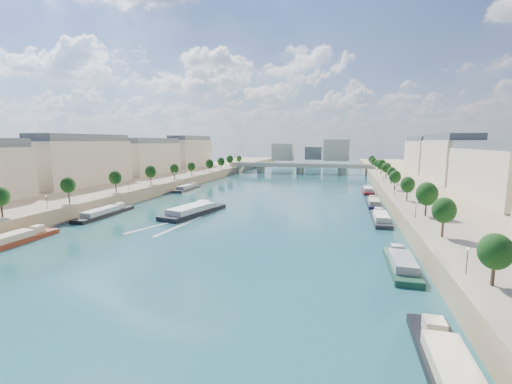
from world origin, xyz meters
The scene contains 17 objects.
ground centered at (0.00, 100.00, 0.00)m, with size 700.00×700.00×0.00m, color #0D323A.
quay_left centered at (-72.00, 100.00, 2.50)m, with size 44.00×520.00×5.00m, color #9E8460.
quay_right centered at (72.00, 100.00, 2.50)m, with size 44.00×520.00×5.00m, color #9E8460.
pave_left centered at (-57.00, 100.00, 5.05)m, with size 14.00×520.00×0.10m, color gray.
pave_right centered at (57.00, 100.00, 5.05)m, with size 14.00×520.00×0.10m, color gray.
trees_left centered at (-55.00, 102.00, 10.48)m, with size 4.80×268.80×8.26m.
trees_right centered at (55.00, 110.00, 10.48)m, with size 4.80×268.80×8.26m.
lamps_left centered at (-52.50, 90.00, 7.78)m, with size 0.36×200.36×4.28m.
lamps_right centered at (52.50, 105.00, 7.78)m, with size 0.36×200.36×4.28m.
buildings_left centered at (-85.00, 112.00, 16.45)m, with size 16.00×226.00×23.20m.
buildings_right centered at (85.00, 112.00, 16.45)m, with size 16.00×226.00×23.20m.
skyline centered at (3.19, 319.52, 14.66)m, with size 79.00×42.00×22.00m.
bridge centered at (0.00, 217.90, 5.08)m, with size 112.00×12.00×8.15m.
tour_barge centered at (-17.12, 56.32, 1.12)m, with size 14.39×30.07×3.93m.
wake centered at (-17.12, 39.75, 0.02)m, with size 13.19×25.99×0.04m.
moored_barges_left centered at (-45.50, 36.71, 0.84)m, with size 5.00×156.66×3.60m.
moored_barges_right centered at (45.50, 54.44, 0.84)m, with size 5.00×160.47×3.60m.
Camera 1 is at (33.63, -52.02, 25.44)m, focal length 24.00 mm.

